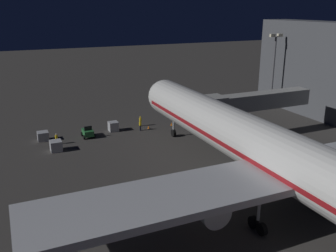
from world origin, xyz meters
TOP-DOWN VIEW (x-y plane):
  - ground_plane at (0.00, 0.00)m, footprint 320.00×320.00m
  - airliner_at_gate at (0.00, 10.13)m, footprint 50.27×66.36m
  - jet_bridge at (-10.53, -11.15)m, footprint 19.28×3.40m
  - apron_floodlight_mast at (-25.50, -23.88)m, footprint 2.90×0.50m
  - pushback_tug at (12.77, -21.94)m, footprint 1.86×2.48m
  - baggage_container_near_belt at (19.59, -23.32)m, footprint 1.66×1.68m
  - baggage_container_mid_row at (8.12, -23.27)m, footprint 1.56×1.59m
  - baggage_container_far_row at (18.38, -17.83)m, footprint 1.64×1.81m
  - ground_crew_near_nose_gear at (3.87, -21.61)m, footprint 0.40×0.40m
  - ground_crew_marshaller_fwd at (17.89, -20.56)m, footprint 0.40×0.40m
  - ground_crew_under_port_wing at (2.98, -23.94)m, footprint 0.40×0.40m
  - traffic_cone_nose_port at (-2.20, -22.02)m, footprint 0.36×0.36m
  - traffic_cone_nose_starboard at (2.20, -22.02)m, footprint 0.36×0.36m

SIDE VIEW (x-z plane):
  - ground_plane at x=0.00m, z-range 0.00..0.00m
  - traffic_cone_nose_port at x=-2.20m, z-range 0.00..0.55m
  - traffic_cone_nose_starboard at x=2.20m, z-range 0.00..0.55m
  - baggage_container_near_belt at x=19.59m, z-range 0.00..1.41m
  - baggage_container_far_row at x=18.38m, z-range 0.00..1.54m
  - pushback_tug at x=12.77m, z-range -0.19..1.76m
  - baggage_container_mid_row at x=8.12m, z-range 0.00..1.62m
  - ground_crew_marshaller_fwd at x=17.89m, z-range 0.09..1.85m
  - ground_crew_under_port_wing at x=2.98m, z-range 0.09..1.89m
  - ground_crew_near_nose_gear at x=3.87m, z-range 0.10..1.96m
  - airliner_at_gate at x=0.00m, z-range -3.86..15.53m
  - jet_bridge at x=-10.53m, z-range 2.19..9.65m
  - apron_floodlight_mast at x=-25.50m, z-range 1.39..16.55m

